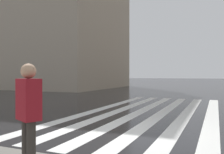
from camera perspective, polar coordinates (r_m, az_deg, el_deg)
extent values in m
plane|color=black|center=(7.40, 3.12, -12.49)|extent=(220.00, 220.00, 0.00)
cube|color=silver|center=(10.89, 22.48, -8.29)|extent=(13.00, 0.50, 0.01)
cube|color=silver|center=(10.95, 17.19, -8.23)|extent=(13.00, 0.50, 0.01)
cube|color=silver|center=(11.10, 12.00, -8.10)|extent=(13.00, 0.50, 0.01)
cube|color=silver|center=(11.34, 6.99, -7.91)|extent=(13.00, 0.50, 0.01)
cube|color=silver|center=(11.66, 2.23, -7.67)|extent=(13.00, 0.50, 0.01)
cube|color=silver|center=(12.05, -2.25, -7.40)|extent=(13.00, 0.50, 0.01)
cube|color=tan|center=(37.92, -21.05, 12.38)|extent=(14.50, 28.29, 18.96)
cube|color=maroon|center=(3.73, -19.02, -4.98)|extent=(0.39, 0.46, 0.60)
sphere|color=tan|center=(3.72, -19.04, 1.33)|extent=(0.22, 0.22, 0.22)
cylinder|color=#38332D|center=(3.79, -18.46, -16.15)|extent=(0.13, 0.13, 0.86)
cylinder|color=#38332D|center=(3.95, -19.49, -15.46)|extent=(0.13, 0.13, 0.86)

